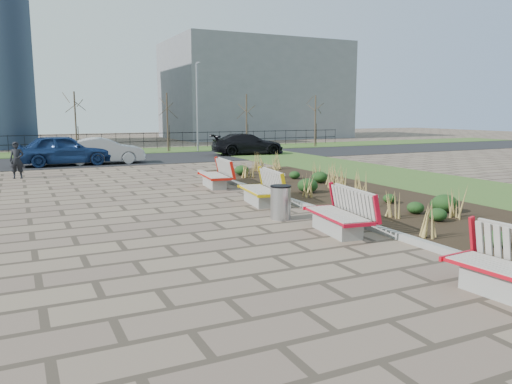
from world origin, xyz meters
name	(u,v)px	position (x,y,z in m)	size (l,w,h in m)	color
ground	(253,275)	(0.00, 0.00, 0.00)	(120.00, 120.00, 0.00)	#6F5E4C
planting_bed	(365,199)	(6.25, 5.00, 0.05)	(4.50, 18.00, 0.10)	black
planting_curb	(301,204)	(3.92, 5.00, 0.07)	(0.16, 18.00, 0.15)	gray
grass_verge_near	(472,190)	(11.00, 5.00, 0.02)	(5.00, 38.00, 0.04)	#33511E
grass_verge_far	(75,153)	(0.00, 28.00, 0.02)	(80.00, 5.00, 0.04)	#33511E
road	(87,161)	(0.00, 22.00, 0.01)	(80.00, 7.00, 0.02)	black
bench_b	(337,212)	(3.00, 1.84, 0.50)	(0.90, 2.10, 1.00)	red
bench_c	(259,188)	(3.00, 5.91, 0.50)	(0.90, 2.10, 1.00)	#E6BB0C
bench_d	(214,174)	(3.00, 9.70, 0.50)	(0.90, 2.10, 1.00)	red
litter_bin	(281,203)	(2.57, 3.75, 0.43)	(0.53, 0.53, 0.87)	#B2B2B7
pedestrian	(17,160)	(-3.54, 15.55, 0.77)	(0.56, 0.37, 1.54)	black
car_blue	(64,150)	(-1.31, 20.08, 0.82)	(1.89, 4.71, 1.60)	navy
car_silver	(104,151)	(0.68, 20.02, 0.71)	(1.46, 4.18, 1.38)	#939499
car_black	(248,144)	(9.98, 21.90, 0.70)	(1.90, 4.67, 1.36)	black
tree_c	(76,123)	(0.00, 26.50, 2.04)	(1.40, 1.40, 4.00)	#4C3D2D
tree_d	(167,122)	(6.00, 26.50, 2.04)	(1.40, 1.40, 4.00)	#4C3D2D
tree_e	(246,122)	(12.00, 26.50, 2.04)	(1.40, 1.40, 4.00)	#4C3D2D
tree_f	(315,121)	(18.00, 26.50, 2.04)	(1.40, 1.40, 4.00)	#4C3D2D
lamp_east	(197,108)	(8.00, 26.00, 3.04)	(0.24, 0.60, 6.00)	gray
railing_fence	(72,143)	(0.00, 29.50, 0.64)	(44.00, 0.10, 1.20)	black
building_grey	(254,91)	(20.00, 42.00, 5.00)	(18.00, 12.00, 10.00)	slate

